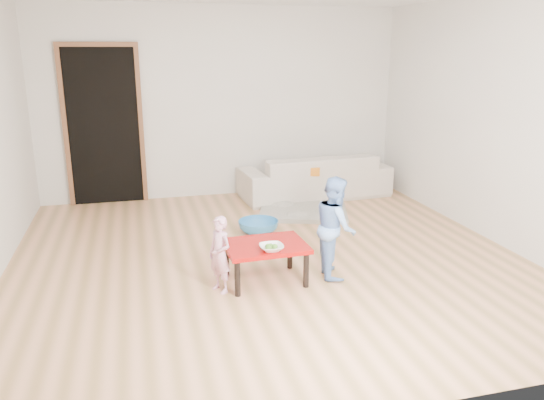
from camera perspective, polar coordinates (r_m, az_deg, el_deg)
name	(u,v)px	position (r m, az deg, el deg)	size (l,w,h in m)	color
floor	(267,256)	(5.40, -0.54, -6.08)	(5.00, 5.00, 0.01)	#A07744
back_wall	(223,103)	(7.49, -5.32, 10.33)	(5.00, 0.02, 2.60)	beige
right_wall	(495,120)	(6.15, 22.87, 7.96)	(0.02, 5.00, 2.60)	beige
doorway	(104,127)	(7.41, -17.64, 7.46)	(1.02, 0.08, 2.11)	brown
sofa	(315,175)	(7.52, 4.61, 2.66)	(2.08, 0.81, 0.61)	beige
cushion	(304,169)	(7.21, 3.45, 3.35)	(0.42, 0.37, 0.11)	orange
red_table	(265,263)	(4.78, -0.73, -6.75)	(0.72, 0.54, 0.36)	#990908
bowl	(271,248)	(4.55, -0.06, -5.15)	(0.21, 0.21, 0.05)	white
broccoli	(271,247)	(4.55, -0.06, -5.12)	(0.12, 0.12, 0.06)	#2D5919
child_pink	(220,255)	(4.56, -5.63, -5.86)	(0.25, 0.16, 0.67)	pink
child_blue	(335,227)	(4.86, 6.83, -2.87)	(0.45, 0.35, 0.93)	#6195E2
basin	(258,227)	(6.05, -1.47, -2.89)	(0.46, 0.46, 0.14)	teal
blanket	(303,211)	(6.80, 3.37, -1.15)	(1.09, 0.91, 0.05)	#B4AD9F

